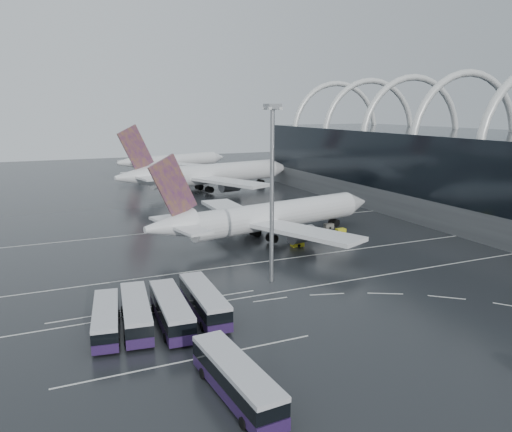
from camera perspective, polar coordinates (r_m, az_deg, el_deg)
name	(u,v)px	position (r m, az deg, el deg)	size (l,w,h in m)	color
ground	(313,281)	(77.37, 6.55, -7.41)	(420.00, 420.00, 0.00)	black
terminal	(501,174)	(129.60, 26.20, 4.33)	(42.00, 160.00, 34.90)	slate
lane_marking_near	(320,285)	(75.75, 7.32, -7.86)	(120.00, 0.25, 0.01)	silver
lane_marking_mid	(278,260)	(87.37, 2.57, -5.02)	(120.00, 0.25, 0.01)	silver
lane_marking_far	(223,226)	(112.24, -3.79, -1.12)	(120.00, 0.25, 0.01)	silver
bus_bay_line_south	(192,360)	(55.00, -7.32, -15.98)	(28.00, 0.25, 0.01)	silver
bus_bay_line_north	(158,306)	(69.09, -11.19, -10.03)	(28.00, 0.25, 0.01)	silver
airliner_main	(267,217)	(99.47, 1.31, -0.14)	(53.81, 46.46, 18.31)	white
airliner_gate_b	(207,175)	(157.76, -5.61, 4.71)	(61.40, 54.34, 21.42)	white
airliner_gate_c	(172,162)	(206.75, -9.54, 6.16)	(49.71, 45.29, 18.17)	white
bus_row_near_a	(106,319)	(62.31, -16.78, -11.18)	(4.69, 12.91, 3.11)	#281544
bus_row_near_b	(136,312)	(62.85, -13.56, -10.64)	(4.71, 13.88, 3.35)	#281544
bus_row_near_c	(171,310)	(62.56, -9.67, -10.52)	(4.11, 14.21, 3.45)	#281544
bus_row_near_d	(204,301)	(64.79, -5.95, -9.59)	(3.80, 14.12, 3.45)	#281544
bus_row_far_c	(236,379)	(47.67, -2.28, -18.07)	(4.13, 14.08, 3.42)	#281544
floodlight_mast	(272,173)	(73.05, 1.85, 4.97)	(2.03, 2.03, 26.51)	gray
gse_cart_belly_a	(341,231)	(106.43, 9.65, -1.71)	(2.03, 1.20, 1.11)	gold
gse_cart_belly_b	(329,226)	(110.59, 8.32, -1.14)	(2.00, 1.18, 1.09)	slate
gse_cart_belly_c	(297,243)	(95.83, 4.74, -3.08)	(2.38, 1.40, 1.30)	gold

